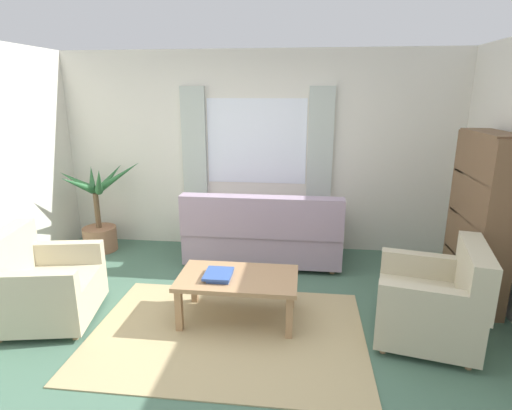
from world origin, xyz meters
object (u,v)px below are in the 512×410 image
couch (263,235)px  armchair_left (42,285)px  armchair_right (435,302)px  book_stack_on_table (219,275)px  potted_plant (99,219)px  bookshelf (476,228)px  coffee_table (238,282)px

couch → armchair_left: couch is taller
armchair_right → book_stack_on_table: bearing=-80.2°
armchair_right → potted_plant: size_ratio=0.79×
armchair_left → book_stack_on_table: 1.65m
couch → armchair_right: size_ratio=1.91×
bookshelf → armchair_left: bearing=102.3°
couch → armchair_right: 2.19m
coffee_table → potted_plant: potted_plant is taller
potted_plant → bookshelf: 4.50m
potted_plant → book_stack_on_table: bearing=-38.5°
couch → book_stack_on_table: bearing=79.4°
armchair_right → coffee_table: size_ratio=0.90×
armchair_right → bookshelf: bookshelf is taller
armchair_right → book_stack_on_table: armchair_right is taller
coffee_table → bookshelf: 2.42m
couch → coffee_table: couch is taller
armchair_right → book_stack_on_table: (-1.88, 0.07, 0.11)m
couch → bookshelf: bookshelf is taller
couch → bookshelf: 2.34m
coffee_table → book_stack_on_table: size_ratio=3.75×
armchair_left → armchair_right: size_ratio=0.98×
couch → book_stack_on_table: couch is taller
bookshelf → armchair_right: bearing=143.8°
armchair_left → armchair_right: bearing=-98.7°
armchair_right → book_stack_on_table: 1.89m
book_stack_on_table → bookshelf: bookshelf is taller
armchair_right → coffee_table: (-1.72, 0.12, 0.03)m
book_stack_on_table → potted_plant: bearing=141.5°
couch → potted_plant: bearing=-3.9°
coffee_table → armchair_right: bearing=-4.1°
armchair_right → armchair_left: bearing=-76.2°
couch → potted_plant: size_ratio=1.51×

